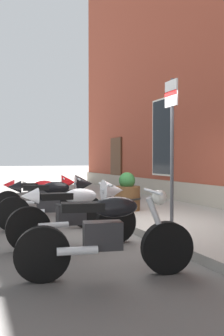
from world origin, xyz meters
The scene contains 8 objects.
ground_plane centered at (0.00, 0.00, 0.00)m, with size 140.00×140.00×0.00m, color #565451.
sidewalk centered at (0.00, 1.52, 0.07)m, with size 28.91×3.05×0.13m, color gray.
motorcycle_red_sport centered at (-2.14, -1.18, 0.55)m, with size 0.65×2.08×1.00m.
motorcycle_black_sport centered at (-0.67, -1.25, 0.58)m, with size 0.63×2.05×1.06m.
motorcycle_white_sport centered at (0.76, -1.19, 0.57)m, with size 0.62×2.07×1.04m.
motorcycle_black_naked centered at (2.27, -1.29, 0.49)m, with size 0.68×2.06×1.01m.
parking_sign centered at (0.93, 0.39, 1.80)m, with size 0.36×0.07×2.59m.
barrel_planter centered at (-1.63, 0.75, 0.51)m, with size 0.67×0.67×0.92m.
Camera 1 is at (5.91, -2.75, 1.36)m, focal length 36.72 mm.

